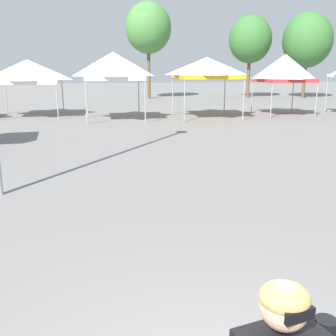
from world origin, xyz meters
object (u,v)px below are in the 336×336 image
canopy_tent_far_left (113,66)px  tree_behind_tents_right (308,40)px  canopy_tent_left_of_center (285,68)px  tree_behind_tents_left (250,39)px  canopy_tent_right_of_center (28,71)px  tree_behind_tents_center (148,28)px  canopy_tent_behind_center (207,68)px

canopy_tent_far_left → tree_behind_tents_right: bearing=37.9°
tree_behind_tents_right → canopy_tent_left_of_center: bearing=-120.8°
tree_behind_tents_left → tree_behind_tents_right: tree_behind_tents_right is taller
tree_behind_tents_left → canopy_tent_right_of_center: bearing=-144.3°
canopy_tent_far_left → tree_behind_tents_center: bearing=78.1°
canopy_tent_far_left → tree_behind_tents_center: (3.07, 14.55, 3.20)m
canopy_tent_right_of_center → canopy_tent_far_left: bearing=-25.1°
canopy_tent_behind_center → tree_behind_tents_center: size_ratio=0.42×
canopy_tent_right_of_center → canopy_tent_far_left: canopy_tent_far_left is taller
canopy_tent_right_of_center → canopy_tent_behind_center: size_ratio=1.03×
canopy_tent_far_left → canopy_tent_left_of_center: canopy_tent_far_left is taller
canopy_tent_left_of_center → tree_behind_tents_left: (2.38, 13.23, 2.44)m
canopy_tent_right_of_center → canopy_tent_left_of_center: bearing=-4.5°
tree_behind_tents_left → tree_behind_tents_center: tree_behind_tents_center is taller
canopy_tent_far_left → canopy_tent_behind_center: size_ratio=1.01×
canopy_tent_far_left → tree_behind_tents_right: tree_behind_tents_right is taller
canopy_tent_right_of_center → tree_behind_tents_center: 15.01m
canopy_tent_behind_center → canopy_tent_left_of_center: size_ratio=1.00×
canopy_tent_far_left → canopy_tent_left_of_center: 9.78m
canopy_tent_left_of_center → tree_behind_tents_right: (7.20, 12.10, 2.33)m
canopy_tent_left_of_center → tree_behind_tents_center: (-6.65, 13.49, 3.31)m
tree_behind_tents_center → tree_behind_tents_right: bearing=-5.7°
canopy_tent_right_of_center → canopy_tent_behind_center: (9.72, -1.81, 0.19)m
canopy_tent_behind_center → canopy_tent_left_of_center: 4.76m
canopy_tent_right_of_center → tree_behind_tents_center: size_ratio=0.44×
tree_behind_tents_left → tree_behind_tents_right: 4.95m
canopy_tent_far_left → canopy_tent_left_of_center: (9.72, 1.06, -0.11)m
canopy_tent_right_of_center → canopy_tent_behind_center: bearing=-10.5°
canopy_tent_right_of_center → canopy_tent_behind_center: canopy_tent_behind_center is taller
canopy_tent_right_of_center → tree_behind_tents_right: (21.64, 10.96, 2.51)m
tree_behind_tents_center → tree_behind_tents_left: bearing=-1.6°
tree_behind_tents_right → tree_behind_tents_left: bearing=166.7°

